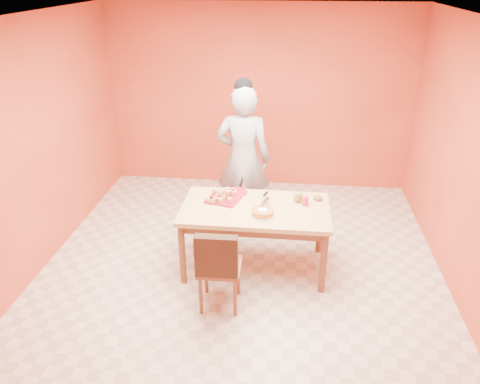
# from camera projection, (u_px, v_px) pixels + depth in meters

# --- Properties ---
(floor) EXTENTS (5.00, 5.00, 0.00)m
(floor) POSITION_uv_depth(u_px,v_px,m) (240.00, 273.00, 5.26)
(floor) COLOR beige
(floor) RESTS_ON ground
(ceiling) EXTENTS (5.00, 5.00, 0.00)m
(ceiling) POSITION_uv_depth(u_px,v_px,m) (240.00, 18.00, 4.09)
(ceiling) COLOR white
(ceiling) RESTS_ON wall_back
(wall_back) EXTENTS (4.50, 0.00, 4.50)m
(wall_back) POSITION_uv_depth(u_px,v_px,m) (259.00, 99.00, 6.91)
(wall_back) COLOR #DC4F32
(wall_back) RESTS_ON floor
(wall_left) EXTENTS (0.00, 5.00, 5.00)m
(wall_left) POSITION_uv_depth(u_px,v_px,m) (27.00, 153.00, 4.90)
(wall_left) COLOR #DC4F32
(wall_left) RESTS_ON floor
(wall_right) EXTENTS (0.00, 5.00, 5.00)m
(wall_right) POSITION_uv_depth(u_px,v_px,m) (475.00, 171.00, 4.45)
(wall_right) COLOR #DC4F32
(wall_right) RESTS_ON floor
(dining_table) EXTENTS (1.60, 0.90, 0.76)m
(dining_table) POSITION_uv_depth(u_px,v_px,m) (255.00, 215.00, 5.10)
(dining_table) COLOR tan
(dining_table) RESTS_ON floor
(dining_chair) EXTENTS (0.43, 0.50, 0.92)m
(dining_chair) POSITION_uv_depth(u_px,v_px,m) (219.00, 266.00, 4.56)
(dining_chair) COLOR brown
(dining_chair) RESTS_ON floor
(pastry_pile) EXTENTS (0.31, 0.31, 0.10)m
(pastry_pile) POSITION_uv_depth(u_px,v_px,m) (224.00, 194.00, 5.20)
(pastry_pile) COLOR tan
(pastry_pile) RESTS_ON pastry_platter
(person) EXTENTS (0.69, 0.46, 1.87)m
(person) POSITION_uv_depth(u_px,v_px,m) (243.00, 159.00, 5.85)
(person) COLOR #949497
(person) RESTS_ON floor
(pastry_platter) EXTENTS (0.43, 0.43, 0.02)m
(pastry_platter) POSITION_uv_depth(u_px,v_px,m) (224.00, 198.00, 5.23)
(pastry_platter) COLOR maroon
(pastry_platter) RESTS_ON dining_table
(red_dinner_plate) EXTENTS (0.30, 0.30, 0.02)m
(red_dinner_plate) POSITION_uv_depth(u_px,v_px,m) (236.00, 192.00, 5.38)
(red_dinner_plate) COLOR maroon
(red_dinner_plate) RESTS_ON dining_table
(white_cake_plate) EXTENTS (0.28, 0.28, 0.01)m
(white_cake_plate) POSITION_uv_depth(u_px,v_px,m) (262.00, 215.00, 4.88)
(white_cake_plate) COLOR white
(white_cake_plate) RESTS_ON dining_table
(sponge_cake) EXTENTS (0.27, 0.27, 0.05)m
(sponge_cake) POSITION_uv_depth(u_px,v_px,m) (262.00, 212.00, 4.87)
(sponge_cake) COLOR orange
(sponge_cake) RESTS_ON white_cake_plate
(cake_server) EXTENTS (0.12, 0.24, 0.01)m
(cake_server) POSITION_uv_depth(u_px,v_px,m) (265.00, 202.00, 5.01)
(cake_server) COLOR white
(cake_server) RESTS_ON sponge_cake
(egg_ornament) EXTENTS (0.12, 0.11, 0.13)m
(egg_ornament) POSITION_uv_depth(u_px,v_px,m) (298.00, 197.00, 5.14)
(egg_ornament) COLOR olive
(egg_ornament) RESTS_ON dining_table
(magenta_glass) EXTENTS (0.08, 0.08, 0.10)m
(magenta_glass) POSITION_uv_depth(u_px,v_px,m) (305.00, 201.00, 5.08)
(magenta_glass) COLOR #D11F54
(magenta_glass) RESTS_ON dining_table
(checker_tin) EXTENTS (0.12, 0.12, 0.03)m
(checker_tin) POSITION_uv_depth(u_px,v_px,m) (318.00, 199.00, 5.21)
(checker_tin) COLOR #35210E
(checker_tin) RESTS_ON dining_table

